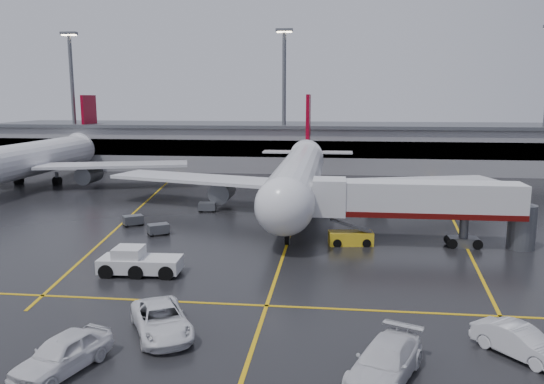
# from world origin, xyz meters

# --- Properties ---
(ground) EXTENTS (220.00, 220.00, 0.00)m
(ground) POSITION_xyz_m (0.00, 0.00, 0.00)
(ground) COLOR black
(ground) RESTS_ON ground
(apron_line_centre) EXTENTS (0.25, 90.00, 0.02)m
(apron_line_centre) POSITION_xyz_m (0.00, 0.00, 0.01)
(apron_line_centre) COLOR gold
(apron_line_centre) RESTS_ON ground
(apron_line_stop) EXTENTS (60.00, 0.25, 0.02)m
(apron_line_stop) POSITION_xyz_m (0.00, -22.00, 0.01)
(apron_line_stop) COLOR gold
(apron_line_stop) RESTS_ON ground
(apron_line_left) EXTENTS (9.99, 69.35, 0.02)m
(apron_line_left) POSITION_xyz_m (-20.00, 10.00, 0.01)
(apron_line_left) COLOR gold
(apron_line_left) RESTS_ON ground
(apron_line_right) EXTENTS (7.57, 69.64, 0.02)m
(apron_line_right) POSITION_xyz_m (18.00, 10.00, 0.01)
(apron_line_right) COLOR gold
(apron_line_right) RESTS_ON ground
(terminal) EXTENTS (122.00, 19.00, 8.60)m
(terminal) POSITION_xyz_m (0.00, 47.93, 4.32)
(terminal) COLOR gray
(terminal) RESTS_ON ground
(light_mast_left) EXTENTS (3.00, 1.20, 25.45)m
(light_mast_left) POSITION_xyz_m (-45.00, 42.00, 14.47)
(light_mast_left) COLOR #595B60
(light_mast_left) RESTS_ON ground
(light_mast_mid) EXTENTS (3.00, 1.20, 25.45)m
(light_mast_mid) POSITION_xyz_m (-5.00, 42.00, 14.47)
(light_mast_mid) COLOR #595B60
(light_mast_mid) RESTS_ON ground
(main_airliner) EXTENTS (48.80, 45.60, 14.10)m
(main_airliner) POSITION_xyz_m (0.00, 9.70, 4.21)
(main_airliner) COLOR silver
(main_airliner) RESTS_ON ground
(second_airliner) EXTENTS (48.80, 45.60, 14.10)m
(second_airliner) POSITION_xyz_m (-42.00, 21.70, 4.21)
(second_airliner) COLOR silver
(second_airliner) RESTS_ON ground
(jet_bridge) EXTENTS (19.90, 3.40, 6.05)m
(jet_bridge) POSITION_xyz_m (11.87, -6.00, 3.93)
(jet_bridge) COLOR silver
(jet_bridge) RESTS_ON ground
(pushback_tractor) EXTENTS (6.28, 2.90, 2.21)m
(pushback_tractor) POSITION_xyz_m (-10.61, -16.80, 0.88)
(pushback_tractor) COLOR silver
(pushback_tractor) RESTS_ON ground
(belt_loader) EXTENTS (4.19, 2.31, 2.54)m
(belt_loader) POSITION_xyz_m (5.85, -6.45, 0.63)
(belt_loader) COLOR yellow
(belt_loader) RESTS_ON ground
(service_van_a) EXTENTS (5.40, 6.73, 1.70)m
(service_van_a) POSITION_xyz_m (-5.44, -26.88, 0.85)
(service_van_a) COLOR white
(service_van_a) RESTS_ON ground
(service_van_b) EXTENTS (4.72, 6.61, 1.78)m
(service_van_b) POSITION_xyz_m (6.82, -30.40, 0.89)
(service_van_b) COLOR silver
(service_van_b) RESTS_ON ground
(service_van_c) EXTENTS (4.50, 4.96, 1.64)m
(service_van_c) POSITION_xyz_m (14.01, -27.26, 0.82)
(service_van_c) COLOR silver
(service_van_c) RESTS_ON ground
(service_van_d) EXTENTS (3.76, 5.89, 1.87)m
(service_van_d) POSITION_xyz_m (-8.93, -31.53, 0.93)
(service_van_d) COLOR silver
(service_van_d) RESTS_ON ground
(baggage_cart_a) EXTENTS (2.39, 2.18, 1.12)m
(baggage_cart_a) POSITION_xyz_m (-12.96, -5.13, 0.63)
(baggage_cart_a) COLOR #595B60
(baggage_cart_a) RESTS_ON ground
(baggage_cart_b) EXTENTS (2.38, 2.21, 1.12)m
(baggage_cart_b) POSITION_xyz_m (-16.90, -1.68, 0.63)
(baggage_cart_b) COLOR #595B60
(baggage_cart_b) RESTS_ON ground
(baggage_cart_c) EXTENTS (2.13, 1.51, 1.12)m
(baggage_cart_c) POSITION_xyz_m (-10.76, 6.26, 0.63)
(baggage_cart_c) COLOR #595B60
(baggage_cart_c) RESTS_ON ground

